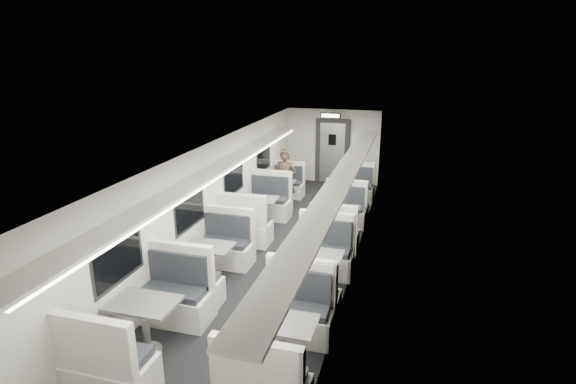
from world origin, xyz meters
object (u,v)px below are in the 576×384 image
Objects in this scene: booth_right_d at (282,346)px; vestibule_door at (332,152)px; booth_right_a at (352,197)px; booth_left_a at (281,192)px; booth_right_b at (340,222)px; booth_left_b at (258,213)px; booth_left_d at (146,326)px; passenger at (285,181)px; exit_sign at (331,115)px; booth_left_c at (209,264)px; booth_right_c at (315,274)px.

vestibule_door reaches higher than booth_right_d.
booth_right_d is (0.00, -6.73, 0.02)m from booth_right_a.
booth_left_a is 2.74m from booth_right_b.
booth_left_a is 0.85× the size of booth_left_b.
booth_left_a is 0.94× the size of booth_right_b.
vestibule_door is (1.00, 9.35, 0.62)m from booth_left_d.
booth_right_b is 2.24m from passenger.
booth_left_b is 1.09× the size of vestibule_door.
booth_left_b is 3.68× the size of exit_sign.
booth_right_a is (2.00, 4.75, -0.01)m from booth_left_c.
booth_right_b is (2.00, 2.84, -0.02)m from booth_left_c.
booth_left_d is (0.00, -6.83, 0.07)m from booth_left_a.
exit_sign is at bearing -90.00° from vestibule_door.
booth_left_b is 4.64m from vestibule_door.
booth_right_d is at bearing -83.81° from vestibule_door.
booth_right_a is at bearing 73.76° from booth_left_d.
passenger is 2.78× the size of exit_sign.
booth_left_b is 1.53m from passenger.
exit_sign reaches higher than passenger.
booth_left_b is 1.01× the size of booth_right_c.
booth_right_a is at bearing 67.16° from booth_left_c.
booth_right_d is (2.00, -6.69, 0.05)m from booth_left_a.
booth_left_c is at bearing -176.72° from booth_right_c.
booth_left_d is at bearing -90.45° from passenger.
booth_right_a is 3.40× the size of exit_sign.
booth_left_d is at bearing -96.44° from exit_sign.
booth_right_d is (2.00, -1.98, 0.01)m from booth_left_c.
vestibule_door is at bearing 68.40° from booth_left_a.
booth_right_b is 4.82m from booth_right_d.
booth_left_a is 1.96m from booth_left_b.
booth_left_d is 6.32m from passenger.
vestibule_door is at bearing 77.43° from booth_left_b.
booth_right_d is 3.56× the size of exit_sign.
passenger is (0.27, 6.30, 0.44)m from booth_left_d.
passenger reaches higher than booth_left_c.
booth_left_c is at bearing 135.28° from booth_right_d.
booth_right_a is 0.94× the size of booth_right_c.
booth_left_d reaches higher than booth_right_b.
exit_sign is (0.73, 2.56, 1.42)m from passenger.
exit_sign is (-1.00, 3.91, 1.91)m from booth_right_b.
exit_sign reaches higher than booth_left_c.
booth_left_b is at bearing 90.00° from booth_left_c.
booth_left_a is 0.78m from passenger.
passenger reaches higher than booth_left_a.
booth_left_a is 6.98m from booth_right_d.
booth_left_d is (0.00, -4.87, 0.01)m from booth_left_b.
booth_left_b is 5.14m from booth_right_d.
booth_left_d is 1.36× the size of passenger.
booth_left_c reaches higher than booth_left_a.
booth_right_a is (2.00, 1.99, -0.03)m from booth_left_b.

